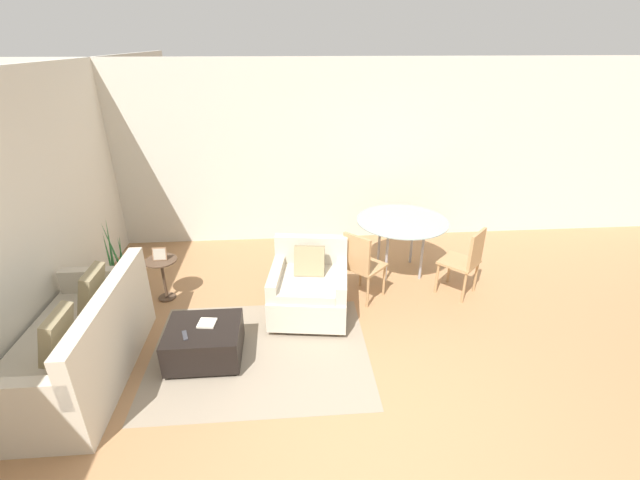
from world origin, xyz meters
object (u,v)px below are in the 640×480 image
at_px(side_table, 163,272).
at_px(dining_chair_near_right, 467,258).
at_px(ottoman, 205,341).
at_px(tv_remote_primary, 185,335).
at_px(dining_table, 402,225).
at_px(potted_plant, 122,283).
at_px(book_stack, 207,323).
at_px(picture_frame, 160,254).
at_px(armchair, 309,288).
at_px(couch, 80,349).
at_px(dining_chair_near_left, 361,262).

xyz_separation_m(side_table, dining_chair_near_right, (3.74, -0.20, 0.14)).
height_order(ottoman, tv_remote_primary, tv_remote_primary).
xyz_separation_m(tv_remote_primary, dining_chair_near_right, (3.21, 1.09, 0.13)).
distance_m(tv_remote_primary, dining_table, 3.11).
height_order(ottoman, dining_chair_near_right, dining_chair_near_right).
bearing_deg(side_table, dining_table, 8.39).
height_order(ottoman, potted_plant, potted_plant).
xyz_separation_m(ottoman, book_stack, (0.04, 0.06, 0.18)).
relative_size(book_stack, picture_frame, 1.14).
relative_size(ottoman, dining_chair_near_right, 0.81).
distance_m(armchair, side_table, 1.83).
xyz_separation_m(picture_frame, dining_chair_near_right, (3.74, -0.20, -0.11)).
relative_size(couch, picture_frame, 10.92).
distance_m(dining_table, dining_chair_near_left, 0.95).
height_order(couch, tv_remote_primary, couch).
distance_m(couch, ottoman, 1.14).
xyz_separation_m(book_stack, dining_chair_near_right, (3.02, 0.92, 0.13)).
bearing_deg(couch, potted_plant, 93.87).
distance_m(couch, side_table, 1.41).
distance_m(armchair, book_stack, 1.25).
bearing_deg(ottoman, dining_chair_near_right, 17.71).
distance_m(couch, dining_chair_near_right, 4.33).
distance_m(ottoman, side_table, 1.37).
xyz_separation_m(armchair, dining_table, (1.30, 0.92, 0.36)).
bearing_deg(picture_frame, side_table, 90.00).
bearing_deg(potted_plant, tv_remote_primary, -52.05).
relative_size(book_stack, tv_remote_primary, 1.22).
relative_size(couch, potted_plant, 1.71).
distance_m(potted_plant, picture_frame, 0.69).
distance_m(picture_frame, dining_table, 3.11).
height_order(couch, dining_chair_near_right, couch).
xyz_separation_m(tv_remote_primary, dining_table, (2.55, 1.75, 0.31)).
bearing_deg(picture_frame, dining_table, 8.39).
bearing_deg(book_stack, ottoman, -121.83).
height_order(couch, side_table, couch).
distance_m(armchair, picture_frame, 1.86).
bearing_deg(tv_remote_primary, dining_chair_near_left, 30.08).
bearing_deg(dining_chair_near_right, side_table, 176.87).
relative_size(book_stack, dining_table, 0.15).
relative_size(armchair, tv_remote_primary, 6.40).
bearing_deg(potted_plant, dining_table, 6.01).
bearing_deg(potted_plant, ottoman, -45.90).
bearing_deg(book_stack, picture_frame, 122.42).
bearing_deg(dining_chair_near_right, book_stack, -163.10).
xyz_separation_m(armchair, ottoman, (-1.10, -0.71, -0.13)).
distance_m(dining_table, dining_chair_near_right, 0.95).
relative_size(tv_remote_primary, dining_table, 0.13).
bearing_deg(dining_chair_near_left, side_table, 175.18).
xyz_separation_m(side_table, dining_chair_near_left, (2.42, -0.20, 0.14)).
bearing_deg(couch, ottoman, 8.09).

